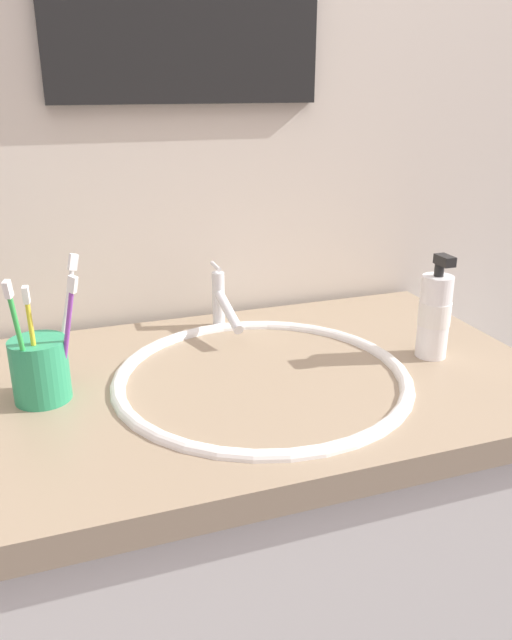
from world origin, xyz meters
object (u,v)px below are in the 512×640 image
(toothbrush_cup, at_px, (40,370))
(soap_dispenser, at_px, (434,314))
(toothbrush_white, at_px, (66,314))
(toothbrush_yellow, at_px, (32,337))
(faucet, at_px, (222,303))
(toothbrush_green, at_px, (20,337))
(toothbrush_purple, at_px, (68,330))

(toothbrush_cup, distance_m, soap_dispenser, 0.64)
(toothbrush_white, bearing_deg, soap_dispenser, -7.87)
(toothbrush_cup, bearing_deg, toothbrush_yellow, -101.71)
(toothbrush_yellow, xyz_separation_m, soap_dispenser, (0.64, -0.04, -0.03))
(toothbrush_white, xyz_separation_m, toothbrush_yellow, (-0.05, -0.05, -0.01))
(soap_dispenser, bearing_deg, toothbrush_yellow, 176.77)
(faucet, relative_size, toothbrush_white, 0.82)
(faucet, distance_m, toothbrush_green, 0.42)
(toothbrush_white, height_order, soap_dispenser, toothbrush_white)
(toothbrush_green, distance_m, toothbrush_purple, 0.07)
(soap_dispenser, bearing_deg, toothbrush_white, 172.13)
(toothbrush_cup, bearing_deg, soap_dispenser, -4.95)
(toothbrush_green, bearing_deg, soap_dispenser, -1.72)
(faucet, relative_size, toothbrush_purple, 0.88)
(toothbrush_yellow, bearing_deg, soap_dispenser, -3.23)
(faucet, relative_size, toothbrush_cup, 1.77)
(toothbrush_purple, bearing_deg, toothbrush_cup, 154.78)
(toothbrush_cup, height_order, toothbrush_green, toothbrush_green)
(faucet, distance_m, soap_dispenser, 0.39)
(toothbrush_cup, bearing_deg, faucet, 28.24)
(toothbrush_purple, distance_m, soap_dispenser, 0.60)
(toothbrush_white, distance_m, soap_dispenser, 0.60)
(toothbrush_purple, bearing_deg, faucet, 34.69)
(soap_dispenser, bearing_deg, toothbrush_cup, 175.05)
(toothbrush_green, distance_m, toothbrush_yellow, 0.02)
(toothbrush_green, height_order, toothbrush_purple, toothbrush_green)
(toothbrush_cup, distance_m, toothbrush_green, 0.08)
(faucet, relative_size, soap_dispenser, 0.93)
(toothbrush_cup, distance_m, toothbrush_white, 0.09)
(toothbrush_yellow, bearing_deg, faucet, 30.44)
(toothbrush_green, bearing_deg, faucet, 31.29)
(toothbrush_white, bearing_deg, toothbrush_purple, -91.92)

